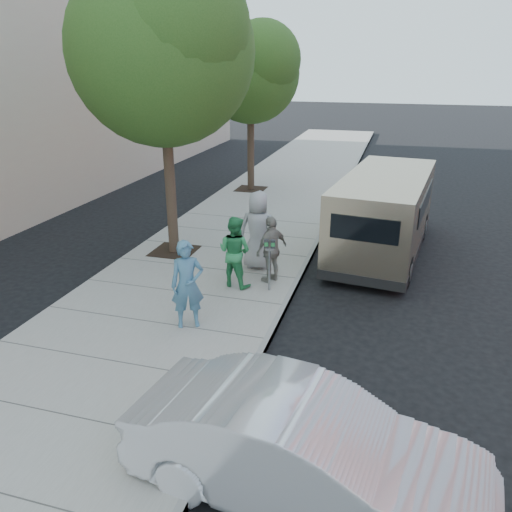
{
  "coord_description": "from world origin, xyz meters",
  "views": [
    {
      "loc": [
        3.57,
        -9.64,
        5.18
      ],
      "look_at": [
        0.7,
        0.34,
        1.1
      ],
      "focal_mm": 35.0,
      "sensor_mm": 36.0,
      "label": 1
    }
  ],
  "objects_px": {
    "van": "(384,213)",
    "person_gray_shirt": "(258,230)",
    "tree_near": "(163,44)",
    "parking_meter": "(270,254)",
    "person_striped_polo": "(272,249)",
    "sedan": "(305,451)",
    "person_green_shirt": "(235,252)",
    "tree_far": "(252,69)",
    "person_officer": "(187,285)"
  },
  "relations": [
    {
      "from": "tree_far",
      "to": "sedan",
      "type": "relative_size",
      "value": 1.44
    },
    {
      "from": "van",
      "to": "person_gray_shirt",
      "type": "bearing_deg",
      "value": -135.54
    },
    {
      "from": "tree_far",
      "to": "person_striped_polo",
      "type": "bearing_deg",
      "value": -70.64
    },
    {
      "from": "tree_near",
      "to": "person_officer",
      "type": "height_order",
      "value": "tree_near"
    },
    {
      "from": "tree_far",
      "to": "person_green_shirt",
      "type": "bearing_deg",
      "value": -75.95
    },
    {
      "from": "van",
      "to": "person_striped_polo",
      "type": "height_order",
      "value": "van"
    },
    {
      "from": "tree_near",
      "to": "sedan",
      "type": "distance_m",
      "value": 10.09
    },
    {
      "from": "person_officer",
      "to": "person_gray_shirt",
      "type": "height_order",
      "value": "person_gray_shirt"
    },
    {
      "from": "person_green_shirt",
      "to": "van",
      "type": "bearing_deg",
      "value": -118.4
    },
    {
      "from": "van",
      "to": "sedan",
      "type": "bearing_deg",
      "value": -86.23
    },
    {
      "from": "tree_near",
      "to": "van",
      "type": "relative_size",
      "value": 1.18
    },
    {
      "from": "tree_far",
      "to": "person_striped_polo",
      "type": "xyz_separation_m",
      "value": [
        3.1,
        -8.82,
        -3.91
      ]
    },
    {
      "from": "tree_far",
      "to": "parking_meter",
      "type": "relative_size",
      "value": 5.2
    },
    {
      "from": "tree_far",
      "to": "parking_meter",
      "type": "height_order",
      "value": "tree_far"
    },
    {
      "from": "van",
      "to": "person_officer",
      "type": "distance_m",
      "value": 6.66
    },
    {
      "from": "van",
      "to": "parking_meter",
      "type": "bearing_deg",
      "value": -116.67
    },
    {
      "from": "tree_near",
      "to": "person_striped_polo",
      "type": "relative_size",
      "value": 4.59
    },
    {
      "from": "parking_meter",
      "to": "person_striped_polo",
      "type": "bearing_deg",
      "value": 88.78
    },
    {
      "from": "sedan",
      "to": "person_green_shirt",
      "type": "height_order",
      "value": "person_green_shirt"
    },
    {
      "from": "tree_far",
      "to": "person_striped_polo",
      "type": "height_order",
      "value": "tree_far"
    },
    {
      "from": "van",
      "to": "tree_far",
      "type": "bearing_deg",
      "value": 140.9
    },
    {
      "from": "person_striped_polo",
      "to": "person_green_shirt",
      "type": "bearing_deg",
      "value": -27.47
    },
    {
      "from": "person_green_shirt",
      "to": "person_striped_polo",
      "type": "relative_size",
      "value": 1.04
    },
    {
      "from": "tree_near",
      "to": "person_striped_polo",
      "type": "height_order",
      "value": "tree_near"
    },
    {
      "from": "tree_near",
      "to": "tree_far",
      "type": "bearing_deg",
      "value": 90.0
    },
    {
      "from": "tree_near",
      "to": "tree_far",
      "type": "xyz_separation_m",
      "value": [
        -0.0,
        7.6,
        -0.66
      ]
    },
    {
      "from": "tree_far",
      "to": "person_green_shirt",
      "type": "xyz_separation_m",
      "value": [
        2.33,
        -9.3,
        -3.88
      ]
    },
    {
      "from": "tree_near",
      "to": "person_striped_polo",
      "type": "distance_m",
      "value": 5.66
    },
    {
      "from": "parking_meter",
      "to": "van",
      "type": "height_order",
      "value": "van"
    },
    {
      "from": "tree_far",
      "to": "sedan",
      "type": "distance_m",
      "value": 16.26
    },
    {
      "from": "tree_near",
      "to": "van",
      "type": "bearing_deg",
      "value": 18.3
    },
    {
      "from": "tree_near",
      "to": "sedan",
      "type": "xyz_separation_m",
      "value": [
        5.07,
        -7.28,
        -4.81
      ]
    },
    {
      "from": "person_striped_polo",
      "to": "tree_near",
      "type": "bearing_deg",
      "value": -80.74
    },
    {
      "from": "person_gray_shirt",
      "to": "person_striped_polo",
      "type": "xyz_separation_m",
      "value": [
        0.55,
        -0.74,
        -0.19
      ]
    },
    {
      "from": "parking_meter",
      "to": "person_striped_polo",
      "type": "relative_size",
      "value": 0.76
    },
    {
      "from": "sedan",
      "to": "person_green_shirt",
      "type": "relative_size",
      "value": 2.63
    },
    {
      "from": "person_green_shirt",
      "to": "person_gray_shirt",
      "type": "xyz_separation_m",
      "value": [
        0.23,
        1.22,
        0.16
      ]
    },
    {
      "from": "person_gray_shirt",
      "to": "person_striped_polo",
      "type": "relative_size",
      "value": 1.23
    },
    {
      "from": "van",
      "to": "person_officer",
      "type": "relative_size",
      "value": 3.53
    },
    {
      "from": "person_officer",
      "to": "sedan",
      "type": "bearing_deg",
      "value": -76.7
    },
    {
      "from": "tree_near",
      "to": "parking_meter",
      "type": "relative_size",
      "value": 6.03
    },
    {
      "from": "person_officer",
      "to": "tree_far",
      "type": "bearing_deg",
      "value": 72.35
    },
    {
      "from": "tree_far",
      "to": "van",
      "type": "xyz_separation_m",
      "value": [
        5.57,
        -5.76,
        -3.67
      ]
    },
    {
      "from": "van",
      "to": "person_officer",
      "type": "height_order",
      "value": "van"
    },
    {
      "from": "parking_meter",
      "to": "person_officer",
      "type": "xyz_separation_m",
      "value": [
        -1.14,
        -2.06,
        -0.0
      ]
    },
    {
      "from": "van",
      "to": "person_green_shirt",
      "type": "bearing_deg",
      "value": -125.6
    },
    {
      "from": "person_officer",
      "to": "person_green_shirt",
      "type": "distance_m",
      "value": 2.13
    },
    {
      "from": "parking_meter",
      "to": "sedan",
      "type": "xyz_separation_m",
      "value": [
        1.89,
        -5.53,
        -0.31
      ]
    },
    {
      "from": "person_officer",
      "to": "person_gray_shirt",
      "type": "bearing_deg",
      "value": 53.5
    },
    {
      "from": "person_officer",
      "to": "person_gray_shirt",
      "type": "distance_m",
      "value": 3.37
    }
  ]
}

